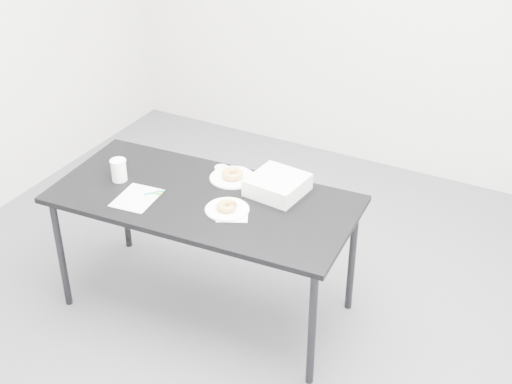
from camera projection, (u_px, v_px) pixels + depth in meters
The scene contains 13 objects.
floor at pixel (238, 300), 4.21m from camera, with size 4.00×4.00×0.00m, color #4A4A4E.
table at pixel (204, 206), 3.82m from camera, with size 1.67×0.87×0.74m.
scorecard at pixel (137, 198), 3.78m from camera, with size 0.20×0.26×0.00m, color white.
logo_patch at pixel (159, 193), 3.82m from camera, with size 0.04×0.04×0.00m, color green.
pen at pixel (154, 192), 3.82m from camera, with size 0.01×0.01×0.12m, color #0B7C7B.
napkin at pixel (232, 214), 3.65m from camera, with size 0.16×0.16×0.00m, color white.
plate_near at pixel (227, 209), 3.68m from camera, with size 0.23×0.23×0.01m, color white.
donut_near at pixel (227, 206), 3.67m from camera, with size 0.11×0.11×0.04m, color gold.
plate_far at pixel (233, 178), 3.96m from camera, with size 0.25×0.25×0.01m, color white.
donut_far at pixel (232, 174), 3.95m from camera, with size 0.12×0.12×0.04m, color gold.
coffee_cup at pixel (119, 170), 3.91m from camera, with size 0.08×0.08×0.13m, color white.
cup_lid at pixel (221, 168), 4.05m from camera, with size 0.08×0.08×0.01m, color silver.
bakery_box at pixel (277, 185), 3.81m from camera, with size 0.28×0.28×0.09m, color white.
Camera 1 is at (1.63, -2.84, 2.73)m, focal length 50.00 mm.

